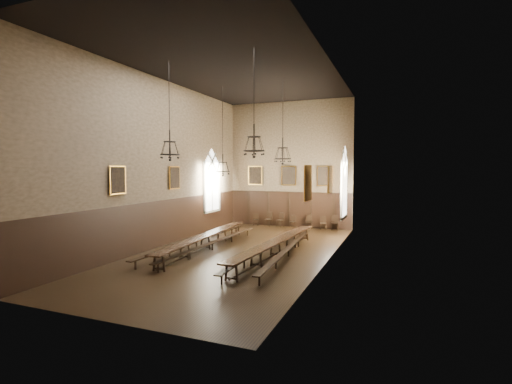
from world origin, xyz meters
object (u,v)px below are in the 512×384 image
Objects in this scene: table_left at (205,242)px; bench_left_inner at (212,245)px; bench_left_outer at (196,243)px; chair_5 at (309,224)px; chair_7 at (335,226)px; bench_right_inner at (261,250)px; chandelier_back_right at (283,154)px; chandelier_front_right at (254,144)px; chair_3 at (280,223)px; table_right at (276,248)px; chair_4 at (292,224)px; bench_right_outer at (289,250)px; chandelier_front_left at (170,148)px; chair_1 at (256,222)px; chair_6 at (323,226)px; chandelier_back_left at (223,166)px; chair_2 at (268,222)px.

table_left is 0.49m from bench_left_inner.
table_left is at bearing -6.50° from bench_left_outer.
chair_7 reaches higher than chair_5.
chandelier_back_right is at bearing 82.17° from bench_right_inner.
chandelier_front_right reaches higher than bench_right_inner.
table_left is at bearing 142.50° from chandelier_front_right.
chair_5 is (2.12, -0.03, -0.01)m from chair_3.
chair_3 is (-2.53, 8.61, -0.08)m from table_right.
bench_left_inner is 10.97× the size of chair_4.
chair_5 is (1.19, 0.02, 0.03)m from chair_4.
bench_right_inner is 2.38× the size of chandelier_front_right.
bench_left_inner is at bearing -131.27° from chair_7.
chandelier_front_right is (4.53, -3.10, 4.91)m from bench_left_outer.
chandelier_front_left reaches higher than bench_right_outer.
bench_left_inner is at bearing -12.58° from table_left.
chair_4 reaches higher than bench_right_outer.
bench_right_inner is at bearing -6.30° from bench_left_outer.
bench_right_outer is 11.37× the size of chair_1.
table_left is 9.63× the size of chair_7.
chandelier_front_left reaches higher than chair_1.
table_left is 4.51m from bench_right_outer.
table_right is 10.61× the size of chair_6.
chandelier_back_right is 5.02m from chandelier_front_right.
chandelier_back_left is (-4.86, 2.72, 4.09)m from bench_right_outer.
chair_4 is 0.86× the size of chair_7.
chandelier_back_right reaches higher than chair_5.
chair_7 is at bearing 76.97° from bench_right_inner.
chair_1 is at bearing 111.23° from chandelier_front_right.
bench_right_inner is 9.84× the size of chair_7.
chair_2 is 1.06× the size of chair_5.
bench_left_outer is at bearing 177.47° from table_right.
bench_left_inner is 5.54m from chandelier_front_left.
chair_1 is 0.96× the size of chair_6.
chair_6 is (0.01, 8.37, -0.01)m from bench_right_outer.
chandelier_back_left reaches higher than chair_1.
table_right is at bearing -34.21° from chandelier_back_left.
chandelier_front_left is (-4.80, -11.10, 4.85)m from chair_6.
chair_6 reaches higher than table_left.
bench_right_inner is (3.85, -0.43, 0.00)m from bench_left_outer.
chandelier_front_right is at bearing -64.03° from chair_2.
chandelier_front_left is (0.21, -11.08, 4.86)m from chair_1.
chandelier_back_left reaches higher than chair_4.
table_left reaches higher than table_right.
chandelier_back_right is at bearing -11.43° from chandelier_back_left.
chandelier_front_right reaches higher than chair_1.
chair_4 is (2.89, 8.35, -0.02)m from bench_left_outer.
chandelier_front_left reaches higher than table_right.
chair_3 is at bearing 110.38° from bench_right_outer.
bench_right_outer is 2.35× the size of chandelier_front_left.
chandelier_back_right reaches higher than chair_1.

